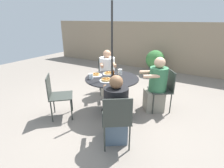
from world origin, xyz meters
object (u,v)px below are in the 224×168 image
at_px(patio_chair_south, 107,73).
at_px(pancake_plate_b, 96,75).
at_px(patio_chair_east, 164,88).
at_px(pancake_plate_c, 109,73).
at_px(patio_chair_west, 56,94).
at_px(pancake_plate_a, 106,80).
at_px(patio_chair_north, 117,118).
at_px(drinking_glass_b, 119,81).
at_px(diner_east, 156,87).
at_px(coffee_cup, 120,72).
at_px(drinking_glass_a, 91,76).
at_px(patio_table, 112,85).
at_px(diner_north, 116,112).
at_px(potted_shrub, 155,61).
at_px(syrup_bottle, 113,74).
at_px(diner_south, 107,75).

relative_size(patio_chair_south, pancake_plate_b, 3.36).
height_order(patio_chair_east, pancake_plate_c, patio_chair_east).
height_order(patio_chair_west, pancake_plate_a, patio_chair_west).
relative_size(patio_chair_north, drinking_glass_b, 8.01).
distance_m(patio_chair_south, pancake_plate_c, 0.85).
bearing_deg(pancake_plate_b, diner_east, 27.65).
height_order(coffee_cup, drinking_glass_a, coffee_cup).
height_order(patio_table, diner_north, diner_north).
height_order(drinking_glass_b, potted_shrub, drinking_glass_b).
distance_m(coffee_cup, drinking_glass_b, 0.51).
bearing_deg(potted_shrub, drinking_glass_b, -83.80).
bearing_deg(patio_chair_west, diner_east, 87.12).
xyz_separation_m(patio_table, syrup_bottle, (-0.04, 0.11, 0.20)).
relative_size(patio_chair_south, drinking_glass_b, 8.01).
xyz_separation_m(coffee_cup, potted_shrub, (-0.12, 2.72, -0.33)).
height_order(pancake_plate_a, drinking_glass_b, drinking_glass_b).
relative_size(patio_chair_north, patio_chair_south, 1.00).
xyz_separation_m(patio_chair_west, pancake_plate_a, (0.80, 0.51, 0.26)).
xyz_separation_m(diner_east, potted_shrub, (-0.82, 2.45, -0.05)).
xyz_separation_m(diner_east, pancake_plate_a, (-0.73, -0.74, 0.24)).
bearing_deg(drinking_glass_b, pancake_plate_c, 139.62).
xyz_separation_m(patio_chair_south, pancake_plate_c, (0.47, -0.65, 0.26)).
relative_size(pancake_plate_b, coffee_cup, 2.19).
height_order(patio_chair_north, patio_chair_south, same).
relative_size(patio_chair_south, patio_chair_west, 1.00).
bearing_deg(pancake_plate_a, drinking_glass_a, -171.01).
bearing_deg(coffee_cup, patio_chair_south, 140.24).
bearing_deg(potted_shrub, pancake_plate_b, -95.22).
xyz_separation_m(diner_north, pancake_plate_c, (-0.71, 0.94, 0.26)).
relative_size(syrup_bottle, drinking_glass_b, 1.26).
relative_size(pancake_plate_a, syrup_bottle, 1.89).
height_order(patio_chair_west, potted_shrub, patio_chair_west).
xyz_separation_m(diner_north, diner_east, (0.22, 1.28, 0.02)).
xyz_separation_m(pancake_plate_a, pancake_plate_b, (-0.36, 0.17, -0.01)).
bearing_deg(pancake_plate_b, patio_chair_north, -41.12).
bearing_deg(patio_chair_east, pancake_plate_b, 82.65).
distance_m(diner_north, patio_chair_east, 1.42).
bearing_deg(syrup_bottle, coffee_cup, 63.63).
distance_m(pancake_plate_a, pancake_plate_c, 0.45).
bearing_deg(diner_east, drinking_glass_a, 91.16).
bearing_deg(coffee_cup, drinking_glass_b, -63.53).
distance_m(syrup_bottle, potted_shrub, 2.90).
relative_size(diner_east, pancake_plate_b, 4.45).
bearing_deg(patio_chair_west, coffee_cup, 97.47).
relative_size(patio_chair_south, drinking_glass_a, 8.10).
bearing_deg(patio_table, patio_chair_west, -137.69).
height_order(diner_east, drinking_glass_b, diner_east).
xyz_separation_m(diner_north, diner_south, (-1.08, 1.45, 0.01)).
bearing_deg(diner_north, pancake_plate_a, 99.30).
height_order(patio_chair_east, diner_south, diner_south).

